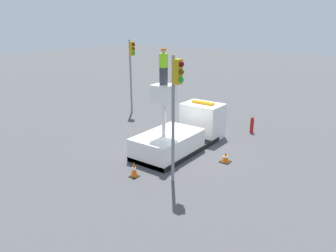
% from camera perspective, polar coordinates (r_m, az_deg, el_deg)
% --- Properties ---
extents(ground_plane, '(120.00, 120.00, 0.00)m').
position_cam_1_polar(ground_plane, '(18.31, 1.52, -4.24)').
color(ground_plane, '#4C4C4F').
extents(bucket_truck, '(6.34, 2.41, 3.88)m').
position_cam_1_polar(bucket_truck, '(18.46, 2.54, -1.33)').
color(bucket_truck, black).
rests_on(bucket_truck, ground).
extents(worker, '(0.40, 0.26, 1.75)m').
position_cam_1_polar(worker, '(16.14, -0.78, 10.29)').
color(worker, '#38383D').
rests_on(worker, bucket_truck).
extents(traffic_light_pole, '(0.34, 0.57, 5.60)m').
position_cam_1_polar(traffic_light_pole, '(13.56, 1.39, 5.31)').
color(traffic_light_pole, gray).
rests_on(traffic_light_pole, ground).
extents(traffic_light_across, '(0.34, 0.57, 5.55)m').
position_cam_1_polar(traffic_light_across, '(25.13, -6.37, 11.02)').
color(traffic_light_across, gray).
rests_on(traffic_light_across, ground).
extents(fire_hydrant, '(0.46, 0.22, 1.04)m').
position_cam_1_polar(fire_hydrant, '(21.65, 14.41, 0.18)').
color(fire_hydrant, red).
rests_on(fire_hydrant, ground).
extents(traffic_cone_rear, '(0.39, 0.39, 0.76)m').
position_cam_1_polar(traffic_cone_rear, '(15.27, -5.93, -7.56)').
color(traffic_cone_rear, black).
rests_on(traffic_cone_rear, ground).
extents(traffic_cone_curbside, '(0.51, 0.51, 0.55)m').
position_cam_1_polar(traffic_cone_curbside, '(16.99, 9.98, -5.40)').
color(traffic_cone_curbside, black).
rests_on(traffic_cone_curbside, ground).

